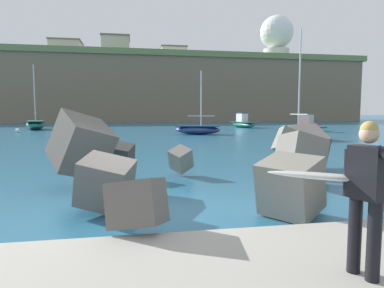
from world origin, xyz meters
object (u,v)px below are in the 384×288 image
(radar_dome, at_px, (277,36))
(station_building_west, at_px, (66,51))
(station_building_east, at_px, (173,56))
(boat_mid_left, at_px, (243,123))
(boat_mid_right, at_px, (307,126))
(boat_near_right, at_px, (198,129))
(station_building_central, at_px, (116,48))
(mooring_buoy_inner, at_px, (18,131))
(boat_far_left, at_px, (300,131))
(surfer_with_board, at_px, (356,185))
(boat_mid_centre, at_px, (36,125))

(radar_dome, height_order, station_building_west, radar_dome)
(radar_dome, xyz_separation_m, station_building_east, (-23.19, 13.07, -3.39))
(boat_mid_left, height_order, boat_mid_right, boat_mid_left)
(boat_near_right, distance_m, station_building_central, 54.10)
(boat_mid_right, height_order, station_building_central, station_building_central)
(boat_mid_left, distance_m, radar_dome, 43.05)
(boat_mid_right, xyz_separation_m, mooring_buoy_inner, (-30.31, 3.15, -0.37))
(boat_mid_left, height_order, boat_far_left, boat_far_left)
(surfer_with_board, distance_m, boat_mid_right, 35.05)
(surfer_with_board, height_order, radar_dome, radar_dome)
(boat_mid_centre, bearing_deg, boat_far_left, -38.71)
(boat_near_right, bearing_deg, boat_far_left, -46.27)
(boat_mid_left, height_order, boat_mid_centre, boat_mid_centre)
(station_building_east, bearing_deg, boat_far_left, -88.60)
(mooring_buoy_inner, bearing_deg, surfer_with_board, -67.95)
(boat_near_right, height_order, station_building_west, station_building_west)
(boat_mid_centre, distance_m, boat_far_left, 31.21)
(station_building_east, bearing_deg, boat_mid_left, -85.28)
(station_building_central, bearing_deg, boat_mid_right, -65.58)
(surfer_with_board, bearing_deg, station_building_central, 93.85)
(station_building_west, bearing_deg, radar_dome, -13.23)
(boat_mid_left, distance_m, boat_mid_right, 11.00)
(radar_dome, bearing_deg, mooring_buoy_inner, -138.74)
(surfer_with_board, distance_m, boat_mid_centre, 42.99)
(boat_mid_centre, distance_m, radar_dome, 60.19)
(boat_near_right, bearing_deg, boat_mid_centre, 144.70)
(boat_far_left, height_order, station_building_east, station_building_east)
(station_building_east, bearing_deg, mooring_buoy_inner, -113.09)
(boat_far_left, bearing_deg, surfer_with_board, -116.56)
(mooring_buoy_inner, bearing_deg, radar_dome, 41.26)
(surfer_with_board, height_order, boat_mid_left, surfer_with_board)
(boat_mid_right, bearing_deg, station_building_east, 97.60)
(boat_near_right, distance_m, radar_dome, 57.57)
(boat_mid_centre, xyz_separation_m, station_building_central, (8.44, 38.27, 16.32))
(boat_mid_right, distance_m, radar_dome, 50.16)
(surfer_with_board, bearing_deg, boat_mid_centre, 108.66)
(boat_mid_centre, relative_size, station_building_east, 0.97)
(mooring_buoy_inner, height_order, station_building_west, station_building_west)
(boat_mid_left, height_order, radar_dome, radar_dome)
(boat_mid_left, bearing_deg, boat_near_right, -124.55)
(mooring_buoy_inner, bearing_deg, station_building_central, 79.31)
(boat_near_right, height_order, station_building_east, station_building_east)
(surfer_with_board, xyz_separation_m, boat_mid_left, (12.78, 41.25, -0.67))
(boat_mid_left, relative_size, boat_mid_centre, 0.76)
(boat_far_left, distance_m, station_building_east, 68.20)
(boat_mid_right, distance_m, station_building_west, 66.81)
(station_building_central, bearing_deg, boat_mid_left, -64.38)
(boat_near_right, height_order, mooring_buoy_inner, boat_near_right)
(boat_near_right, relative_size, mooring_buoy_inner, 13.50)
(boat_near_right, height_order, boat_far_left, boat_far_left)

